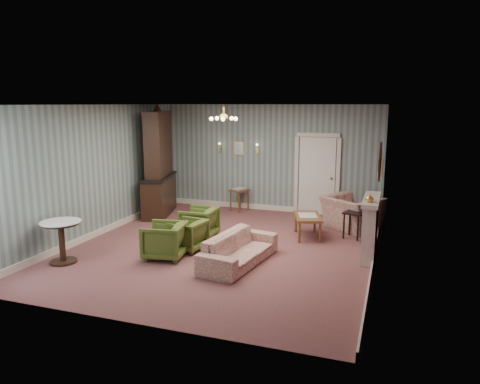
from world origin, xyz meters
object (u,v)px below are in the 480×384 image
at_px(olive_chair_c, 199,221).
at_px(dresser, 158,161).
at_px(olive_chair_b, 187,233).
at_px(side_table_black, 354,225).
at_px(wingback_chair, 352,207).
at_px(sofa_chintz, 239,244).
at_px(pedestal_table, 62,242).
at_px(fireplace, 370,227).
at_px(coffee_table, 307,226).
at_px(olive_chair_a, 164,239).

bearing_deg(olive_chair_c, dresser, -131.66).
height_order(olive_chair_b, side_table_black, olive_chair_b).
xyz_separation_m(olive_chair_b, wingback_chair, (3.00, 2.66, 0.18)).
height_order(olive_chair_b, olive_chair_c, olive_chair_c).
relative_size(wingback_chair, dresser, 0.42).
bearing_deg(wingback_chair, sofa_chintz, 96.23).
xyz_separation_m(olive_chair_c, sofa_chintz, (1.39, -1.28, 0.00)).
bearing_deg(pedestal_table, olive_chair_b, 37.96).
height_order(fireplace, pedestal_table, fireplace).
xyz_separation_m(coffee_table, side_table_black, (0.97, 0.26, 0.05)).
distance_m(side_table_black, pedestal_table, 6.01).
xyz_separation_m(olive_chair_c, wingback_chair, (3.13, 1.79, 0.15)).
relative_size(olive_chair_b, fireplace, 0.49).
distance_m(olive_chair_a, coffee_table, 3.25).
relative_size(olive_chair_c, fireplace, 0.53).
distance_m(olive_chair_c, coffee_table, 2.41).
bearing_deg(fireplace, olive_chair_c, 179.19).
bearing_deg(olive_chair_a, coffee_table, 124.54).
height_order(olive_chair_c, pedestal_table, pedestal_table).
relative_size(olive_chair_b, dresser, 0.24).
height_order(wingback_chair, side_table_black, wingback_chair).
bearing_deg(sofa_chintz, side_table_black, -30.32).
xyz_separation_m(olive_chair_a, olive_chair_c, (0.06, 1.46, -0.01)).
bearing_deg(side_table_black, sofa_chintz, -128.51).
xyz_separation_m(fireplace, pedestal_table, (-5.37, -2.27, -0.18)).
distance_m(sofa_chintz, fireplace, 2.57).
bearing_deg(sofa_chintz, dresser, 56.66).
distance_m(fireplace, pedestal_table, 5.83).
relative_size(sofa_chintz, coffee_table, 1.95).
bearing_deg(coffee_table, fireplace, -31.66).
xyz_separation_m(dresser, side_table_black, (5.11, -0.56, -1.15)).
relative_size(olive_chair_c, wingback_chair, 0.62).
bearing_deg(olive_chair_b, wingback_chair, 139.85).
distance_m(olive_chair_c, dresser, 2.69).
bearing_deg(dresser, coffee_table, -26.36).
relative_size(dresser, coffee_table, 2.94).
bearing_deg(side_table_black, pedestal_table, -145.89).
height_order(dresser, side_table_black, dresser).
bearing_deg(olive_chair_a, dresser, -158.95).
bearing_deg(sofa_chintz, coffee_table, -14.84).
relative_size(sofa_chintz, wingback_chair, 1.60).
xyz_separation_m(wingback_chair, fireplace, (0.51, -1.84, 0.05)).
relative_size(fireplace, coffee_table, 1.42).
bearing_deg(sofa_chintz, fireplace, -53.21).
distance_m(wingback_chair, pedestal_table, 6.36).
relative_size(dresser, side_table_black, 4.83).
relative_size(olive_chair_a, side_table_black, 1.27).
height_order(coffee_table, side_table_black, side_table_black).
height_order(olive_chair_a, coffee_table, olive_chair_a).
bearing_deg(olive_chair_b, fireplace, 111.41).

